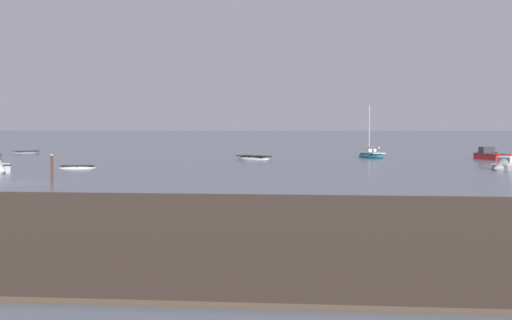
% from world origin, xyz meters
% --- Properties ---
extents(ground_plane, '(800.00, 800.00, 0.00)m').
position_xyz_m(ground_plane, '(0.00, 0.00, 0.00)').
color(ground_plane, slate).
extents(sailboat_moored_0, '(3.84, 5.89, 6.34)m').
position_xyz_m(sailboat_moored_0, '(24.05, 44.80, 0.27)').
color(sailboat_moored_0, '#197084').
rests_on(sailboat_moored_0, ground).
extents(motorboat_moored_0, '(3.82, 5.69, 2.05)m').
position_xyz_m(motorboat_moored_0, '(36.86, 42.23, 0.31)').
color(motorboat_moored_0, red).
rests_on(motorboat_moored_0, ground).
extents(rowboat_moored_2, '(3.30, 1.87, 0.49)m').
position_xyz_m(rowboat_moored_2, '(-1.51, 16.71, 0.13)').
color(rowboat_moored_2, white).
rests_on(rowboat_moored_2, ground).
extents(rowboat_moored_3, '(3.18, 3.89, 0.60)m').
position_xyz_m(rowboat_moored_3, '(-20.12, 51.51, 0.16)').
color(rowboat_moored_3, gray).
rests_on(rowboat_moored_3, ground).
extents(rowboat_moored_4, '(3.18, 1.44, 0.48)m').
position_xyz_m(rowboat_moored_4, '(38.93, 56.86, 0.13)').
color(rowboat_moored_4, gray).
rests_on(rowboat_moored_4, ground).
extents(motorboat_moored_4, '(4.67, 4.41, 1.82)m').
position_xyz_m(motorboat_moored_4, '(35.38, 20.23, 0.27)').
color(motorboat_moored_4, gray).
rests_on(motorboat_moored_4, ground).
extents(rowboat_moored_5, '(4.47, 4.18, 0.72)m').
position_xyz_m(rowboat_moored_5, '(11.45, 36.23, 0.20)').
color(rowboat_moored_5, white).
rests_on(rowboat_moored_5, ground).
extents(mooring_post_near, '(0.22, 0.22, 2.15)m').
position_xyz_m(mooring_post_near, '(2.31, 0.34, 0.92)').
color(mooring_post_near, '#513323').
rests_on(mooring_post_near, ground).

